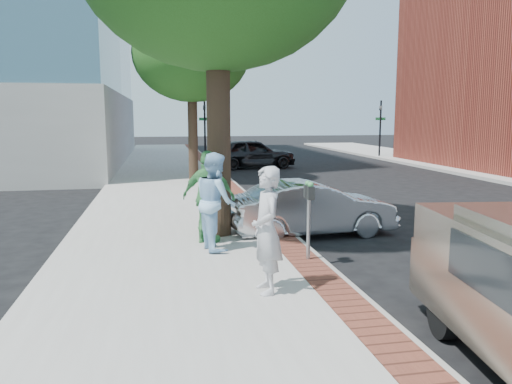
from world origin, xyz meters
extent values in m
plane|color=black|center=(0.00, 0.00, 0.00)|extent=(120.00, 120.00, 0.00)
cube|color=#9E9991|center=(-1.50, 8.00, 0.07)|extent=(5.00, 60.00, 0.15)
cube|color=brown|center=(0.70, 8.00, 0.15)|extent=(0.60, 60.00, 0.01)
cube|color=gray|center=(1.05, 8.00, 0.07)|extent=(0.10, 60.00, 0.15)
cylinder|color=black|center=(0.90, 22.00, 1.90)|extent=(0.12, 0.12, 3.80)
imported|color=black|center=(0.90, 22.00, 3.00)|extent=(0.18, 0.15, 0.90)
cube|color=#1E7238|center=(0.90, 22.00, 2.60)|extent=(0.70, 0.03, 0.18)
cylinder|color=black|center=(12.50, 22.00, 1.90)|extent=(0.12, 0.12, 3.80)
imported|color=black|center=(12.50, 22.00, 3.00)|extent=(0.18, 0.15, 0.90)
cube|color=#1E7238|center=(12.50, 22.00, 2.60)|extent=(0.70, 0.03, 0.18)
cylinder|color=black|center=(-0.60, 1.90, 2.35)|extent=(0.52, 0.52, 4.40)
cylinder|color=black|center=(-0.50, 12.00, 2.08)|extent=(0.40, 0.40, 3.85)
ellipsoid|color=#1F4513|center=(-0.50, 12.00, 5.32)|extent=(4.80, 4.80, 3.94)
cylinder|color=gray|center=(0.78, -0.42, 0.72)|extent=(0.07, 0.07, 1.15)
cube|color=#2D3030|center=(0.78, -0.51, 1.42)|extent=(0.12, 0.14, 0.24)
cube|color=#2D3030|center=(0.78, -0.33, 1.42)|extent=(0.12, 0.14, 0.24)
sphere|color=#3F8C4C|center=(0.78, -0.51, 1.57)|extent=(0.11, 0.11, 0.11)
sphere|color=#3F8C4C|center=(0.78, -0.33, 1.57)|extent=(0.11, 0.11, 0.11)
imported|color=#AFAFB4|center=(-0.35, -1.95, 1.11)|extent=(0.50, 0.72, 1.92)
imported|color=#9CCCF2|center=(-0.82, 0.67, 1.12)|extent=(0.89, 1.06, 1.95)
imported|color=#43934E|center=(-0.91, 1.21, 1.12)|extent=(1.23, 0.92, 1.95)
imported|color=#B8B9BF|center=(1.60, 2.01, 0.65)|extent=(4.01, 1.68, 1.29)
imported|color=black|center=(2.98, 17.35, 0.80)|extent=(4.90, 2.43, 1.60)
cube|color=gray|center=(2.46, -3.20, 0.69)|extent=(1.88, 1.09, 0.77)
cylinder|color=black|center=(1.60, -3.62, 0.31)|extent=(0.29, 0.64, 0.62)
cube|color=black|center=(1.30, -4.90, 1.25)|extent=(0.27, 1.91, 0.53)
cube|color=black|center=(2.51, -2.77, 1.01)|extent=(1.53, 0.22, 0.39)
camera|label=1|loc=(-1.89, -9.07, 2.81)|focal=35.00mm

